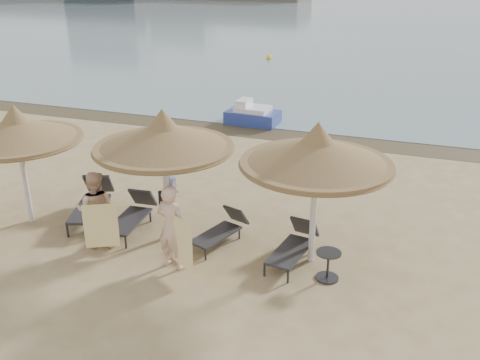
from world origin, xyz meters
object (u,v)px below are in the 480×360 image
object	(u,v)px
palapa_center	(163,137)
pedal_boat	(252,115)
lounger_near_right	(222,229)
lounger_far_right	(294,244)
person_left	(95,204)
person_right	(171,221)
side_table	(328,266)
lounger_far_left	(92,201)
palapa_right	(317,152)
palapa_left	(17,130)
lounger_near_left	(133,214)

from	to	relation	value
palapa_center	pedal_boat	size ratio (longest dim) A/B	1.50
lounger_near_right	pedal_boat	bearing A→B (deg)	122.00
palapa_center	pedal_boat	xyz separation A→B (m)	(-1.14, 9.80, -2.18)
lounger_far_right	pedal_boat	world-z (taller)	pedal_boat
lounger_far_right	person_left	distance (m)	4.61
person_right	lounger_near_right	bearing A→B (deg)	-104.25
palapa_center	lounger_far_right	xyz separation A→B (m)	(3.09, 0.04, -2.18)
palapa_center	person_right	size ratio (longest dim) A/B	1.43
person_right	side_table	bearing A→B (deg)	-160.03
person_right	lounger_far_left	bearing A→B (deg)	-18.20
palapa_right	person_right	world-z (taller)	palapa_right
side_table	palapa_right	bearing A→B (deg)	128.40
palapa_left	palapa_right	distance (m)	7.19
palapa_center	lounger_near_right	bearing A→B (deg)	10.04
lounger_near_right	lounger_far_right	size ratio (longest dim) A/B	0.93
person_left	lounger_far_right	bearing A→B (deg)	170.76
palapa_left	lounger_far_left	xyz separation A→B (m)	(1.35, 0.77, -2.01)
lounger_near_right	pedal_boat	size ratio (longest dim) A/B	0.81
palapa_right	pedal_boat	size ratio (longest dim) A/B	1.51
lounger_near_left	palapa_right	bearing A→B (deg)	-5.44
lounger_far_left	lounger_far_right	xyz separation A→B (m)	(5.45, -0.32, -0.07)
side_table	person_right	world-z (taller)	person_right
palapa_left	person_left	world-z (taller)	palapa_left
palapa_right	side_table	xyz separation A→B (m)	(0.49, -0.62, -2.25)
person_left	pedal_boat	world-z (taller)	person_left
lounger_near_right	person_right	distance (m)	1.72
palapa_right	lounger_near_right	size ratio (longest dim) A/B	1.87
palapa_left	lounger_near_left	world-z (taller)	palapa_left
person_right	pedal_boat	bearing A→B (deg)	-71.99
lounger_near_right	person_right	size ratio (longest dim) A/B	0.77
palapa_center	side_table	xyz separation A→B (m)	(3.95, -0.52, -2.24)
person_left	palapa_center	bearing A→B (deg)	-167.88
palapa_right	lounger_near_right	xyz separation A→B (m)	(-2.17, 0.13, -2.22)
person_left	lounger_near_left	bearing A→B (deg)	-127.43
lounger_near_left	lounger_far_right	size ratio (longest dim) A/B	1.03
palapa_left	palapa_center	distance (m)	3.73
palapa_center	person_left	world-z (taller)	palapa_center
person_right	person_left	bearing A→B (deg)	0.81
palapa_right	lounger_near_right	distance (m)	3.11
palapa_right	lounger_far_right	size ratio (longest dim) A/B	1.74
side_table	palapa_center	bearing A→B (deg)	172.50
pedal_boat	lounger_far_right	bearing A→B (deg)	-63.56
palapa_left	palapa_center	bearing A→B (deg)	6.25
pedal_boat	lounger_far_left	bearing A→B (deg)	-94.37
lounger_far_left	lounger_far_right	bearing A→B (deg)	-22.21
palapa_right	side_table	bearing A→B (deg)	-51.60
palapa_right	palapa_left	bearing A→B (deg)	-175.98
lounger_far_left	lounger_far_right	size ratio (longest dim) A/B	1.20
palapa_left	lounger_near_left	xyz separation A→B (m)	(2.65, 0.56, -2.06)
lounger_far_left	pedal_boat	xyz separation A→B (m)	(1.23, 9.43, -0.06)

